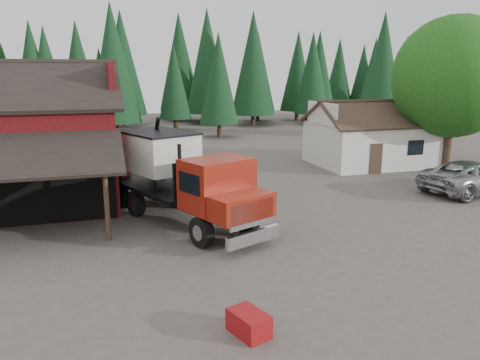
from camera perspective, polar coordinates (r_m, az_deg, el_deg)
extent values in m
plane|color=#4E453D|center=(18.43, 2.33, -7.78)|extent=(120.00, 120.00, 0.00)
cube|color=maroon|center=(26.28, -15.58, 11.40)|extent=(0.25, 7.00, 2.00)
cylinder|color=#382619|center=(19.08, -15.92, -3.13)|extent=(0.20, 0.20, 2.80)
cube|color=silver|center=(35.07, 15.70, 4.31)|extent=(8.00, 6.00, 3.00)
cube|color=#38281E|center=(33.56, 17.30, 7.71)|extent=(8.60, 3.42, 1.80)
cube|color=#38281E|center=(36.09, 14.65, 8.21)|extent=(8.60, 3.42, 1.80)
cube|color=silver|center=(32.85, 9.97, 7.99)|extent=(0.20, 4.20, 1.50)
cube|color=silver|center=(37.11, 21.20, 7.88)|extent=(0.20, 4.20, 1.50)
cube|color=#38281E|center=(31.84, 16.23, 2.51)|extent=(0.90, 0.06, 2.00)
cube|color=black|center=(33.46, 20.63, 3.73)|extent=(1.20, 0.06, 1.00)
cylinder|color=#382619|center=(35.04, 23.89, 3.83)|extent=(0.60, 0.60, 3.20)
sphere|color=#174F12|center=(34.68, 24.60, 11.34)|extent=(8.00, 8.00, 8.00)
sphere|color=#174F12|center=(34.57, 22.01, 9.57)|extent=(4.40, 4.40, 4.40)
sphere|color=#174F12|center=(34.78, 26.59, 9.66)|extent=(4.80, 4.80, 4.80)
cylinder|color=#382619|center=(48.05, -2.55, 6.20)|extent=(0.44, 0.44, 1.60)
cone|color=#113316|center=(47.71, -2.61, 12.29)|extent=(3.96, 3.96, 9.00)
cylinder|color=#382619|center=(50.83, 16.49, 6.06)|extent=(0.44, 0.44, 1.60)
cone|color=#113316|center=(50.51, 16.95, 12.93)|extent=(4.84, 4.84, 11.00)
cylinder|color=#382619|center=(50.62, -14.80, 6.13)|extent=(0.44, 0.44, 1.60)
cone|color=#113316|center=(50.30, -15.24, 13.61)|extent=(5.28, 5.28, 12.00)
cylinder|color=black|center=(17.96, -4.71, -6.34)|extent=(0.83, 1.25, 1.20)
cylinder|color=black|center=(19.30, 0.83, -4.90)|extent=(0.83, 1.25, 1.20)
cylinder|color=black|center=(22.24, -12.58, -2.79)|extent=(0.83, 1.25, 1.20)
cylinder|color=black|center=(23.33, -7.62, -1.83)|extent=(0.83, 1.25, 1.20)
cylinder|color=black|center=(23.56, -14.32, -1.99)|extent=(0.83, 1.25, 1.20)
cylinder|color=black|center=(24.59, -9.55, -1.13)|extent=(0.83, 1.25, 1.20)
cube|color=black|center=(21.21, -7.71, -2.14)|extent=(4.83, 9.06, 0.44)
cube|color=silver|center=(17.39, 1.65, -6.97)|extent=(2.37, 1.18, 0.49)
cube|color=silver|center=(17.19, 1.42, -4.15)|extent=(1.94, 0.93, 0.98)
cube|color=maroon|center=(17.62, 0.01, -3.16)|extent=(2.81, 2.27, 0.92)
cube|color=maroon|center=(18.53, -2.81, -0.44)|extent=(3.13, 2.74, 2.01)
cube|color=black|center=(17.79, -1.12, 0.08)|extent=(2.13, 0.99, 0.98)
cylinder|color=black|center=(18.57, -7.34, 1.39)|extent=(0.20, 0.20, 1.96)
cube|color=black|center=(19.40, -4.77, -0.02)|extent=(2.50, 1.18, 1.74)
cube|color=black|center=(22.40, -9.83, -0.62)|extent=(5.06, 6.89, 0.17)
cube|color=silver|center=(22.08, -10.00, 3.44)|extent=(3.73, 4.29, 1.74)
cone|color=silver|center=(22.28, -9.89, 0.69)|extent=(3.15, 3.15, 0.76)
cube|color=black|center=(21.95, -10.09, 5.74)|extent=(3.87, 4.43, 0.09)
cylinder|color=black|center=(23.72, -10.50, 3.82)|extent=(0.55, 2.41, 3.32)
cube|color=maroon|center=(24.29, -14.33, 0.97)|extent=(0.95, 1.06, 0.49)
cylinder|color=silver|center=(20.15, -1.17, -3.16)|extent=(0.99, 1.24, 0.61)
imported|color=#97999E|center=(28.95, 26.55, 0.38)|extent=(6.79, 4.09, 1.76)
cube|color=maroon|center=(12.47, 1.08, -17.06)|extent=(1.03, 1.27, 0.60)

